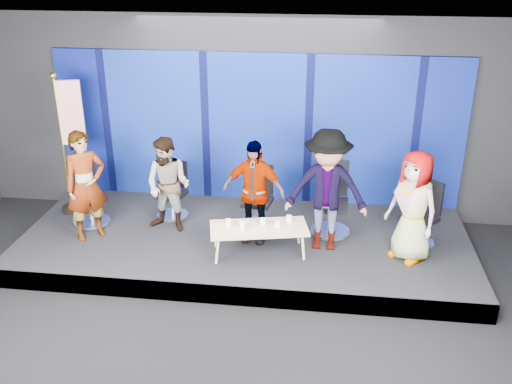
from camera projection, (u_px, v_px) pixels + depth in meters
ground at (216, 353)px, 6.87m from camera, size 10.00×10.00×0.00m
room_walls at (209, 165)px, 5.89m from camera, size 10.02×8.02×3.51m
riser at (245, 243)px, 9.08m from camera, size 7.00×3.00×0.30m
backdrop at (257, 129)px, 9.82m from camera, size 7.00×0.08×2.60m
chair_a at (89, 203)px, 9.29m from camera, size 0.84×0.84×1.06m
panelist_a at (86, 186)px, 8.64m from camera, size 0.74×0.72×1.72m
chair_b at (173, 199)px, 9.53m from camera, size 0.64×0.64×0.95m
panelist_b at (168, 185)px, 8.90m from camera, size 0.86×0.73×1.53m
chair_c at (258, 206)px, 9.22m from camera, size 0.63×0.63×1.00m
panelist_c at (253, 191)px, 8.57m from camera, size 0.99×0.51×1.62m
chair_d at (331, 210)px, 8.97m from camera, size 0.68×0.68×1.15m
panelist_d at (327, 190)px, 8.30m from camera, size 1.23×0.75×1.86m
chair_e at (420, 224)px, 8.63m from camera, size 0.81×0.81×1.02m
panelist_e at (413, 207)px, 8.04m from camera, size 0.94×0.94×1.65m
coffee_table at (259, 229)px, 8.33m from camera, size 1.51×0.90×0.44m
mug_a at (228, 223)px, 8.33m from camera, size 0.09×0.09×0.10m
mug_b at (242, 225)px, 8.24m from camera, size 0.09×0.09×0.11m
mug_c at (263, 222)px, 8.37m from camera, size 0.08×0.08×0.10m
mug_d at (277, 224)px, 8.30m from camera, size 0.08×0.08×0.09m
mug_e at (289, 219)px, 8.43m from camera, size 0.09×0.09×0.11m
flag_stand at (70, 141)px, 9.31m from camera, size 0.55×0.32×2.40m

